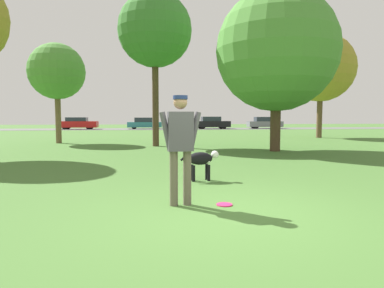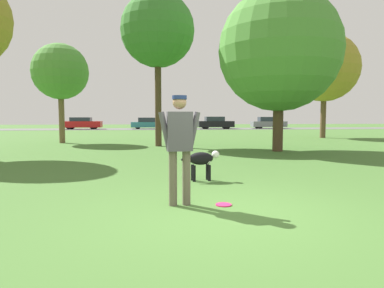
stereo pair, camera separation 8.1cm
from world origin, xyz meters
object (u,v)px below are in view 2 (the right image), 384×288
at_px(person, 180,141).
at_px(parked_car_grey, 268,123).
at_px(tree_near_right, 279,50).
at_px(tree_far_right, 325,68).
at_px(dog, 202,160).
at_px(tree_far_left, 60,72).
at_px(frisbee, 224,205).
at_px(parked_car_red, 82,123).
at_px(tree_mid_center, 158,31).
at_px(parked_car_teal, 148,123).
at_px(parked_car_black, 215,123).

relative_size(person, parked_car_grey, 0.42).
bearing_deg(tree_near_right, tree_far_right, 53.24).
distance_m(person, dog, 2.24).
bearing_deg(tree_far_left, dog, -62.82).
height_order(person, parked_car_grey, person).
bearing_deg(tree_far_left, parked_car_grey, 48.23).
height_order(frisbee, parked_car_red, parked_car_red).
bearing_deg(tree_mid_center, tree_far_right, 25.82).
relative_size(tree_far_left, tree_near_right, 0.81).
relative_size(parked_car_red, parked_car_teal, 1.08).
relative_size(dog, tree_near_right, 0.14).
bearing_deg(tree_near_right, tree_far_left, 150.80).
bearing_deg(parked_car_red, tree_far_left, -80.92).
bearing_deg(tree_far_left, tree_mid_center, -26.63).
xyz_separation_m(tree_far_left, parked_car_red, (-3.24, 21.10, -3.13)).
relative_size(person, frisbee, 6.83).
relative_size(tree_mid_center, tree_near_right, 1.11).
distance_m(person, parked_car_grey, 37.17).
bearing_deg(tree_near_right, parked_car_red, 116.40).
height_order(tree_far_right, tree_near_right, tree_far_right).
bearing_deg(tree_near_right, tree_mid_center, 148.20).
xyz_separation_m(tree_near_right, parked_car_black, (2.12, 26.18, -3.38)).
height_order(tree_far_right, parked_car_teal, tree_far_right).
bearing_deg(tree_near_right, person, -119.65).
distance_m(dog, tree_far_right, 18.25).
relative_size(person, parked_car_teal, 0.44).
relative_size(frisbee, parked_car_black, 0.06).
height_order(tree_mid_center, tree_near_right, tree_mid_center).
bearing_deg(parked_car_red, person, -75.81).
xyz_separation_m(dog, parked_car_red, (-9.25, 32.81, 0.21)).
distance_m(tree_mid_center, parked_car_red, 25.58).
height_order(tree_far_right, parked_car_grey, tree_far_right).
bearing_deg(tree_far_right, frisbee, -121.55).
height_order(tree_mid_center, tree_far_left, tree_mid_center).
height_order(parked_car_red, parked_car_teal, parked_car_red).
distance_m(tree_mid_center, tree_far_right, 12.36).
relative_size(frisbee, parked_car_teal, 0.06).
bearing_deg(tree_far_right, dog, -125.27).
height_order(person, tree_far_right, tree_far_right).
bearing_deg(person, parked_car_grey, 65.14).
bearing_deg(tree_mid_center, tree_far_left, 153.37).
distance_m(person, parked_car_black, 35.02).
height_order(dog, parked_car_black, parked_car_black).
bearing_deg(tree_far_right, parked_car_red, 136.81).
xyz_separation_m(tree_far_left, parked_car_grey, (18.69, 20.93, -3.12)).
bearing_deg(frisbee, parked_car_teal, 92.99).
bearing_deg(tree_mid_center, parked_car_black, 73.28).
relative_size(dog, tree_far_right, 0.13).
height_order(person, parked_car_black, person).
distance_m(dog, parked_car_black, 32.87).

